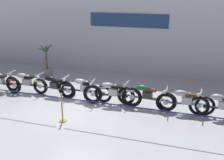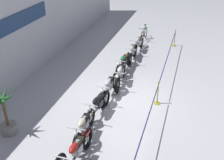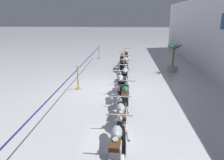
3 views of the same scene
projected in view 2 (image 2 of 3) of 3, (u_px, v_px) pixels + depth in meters
name	position (u px, v px, depth m)	size (l,w,h in m)	color
ground_plane	(124.00, 100.00, 11.90)	(120.00, 120.00, 0.00)	silver
back_wall	(12.00, 41.00, 12.21)	(28.00, 0.29, 4.20)	white
motorcycle_red_1	(77.00, 152.00, 8.44)	(2.30, 0.62, 0.94)	black
motorcycle_cream_2	(84.00, 127.00, 9.55)	(2.11, 0.62, 0.92)	black
motorcycle_black_3	(98.00, 105.00, 10.71)	(2.15, 0.62, 0.93)	black
motorcycle_silver_4	(109.00, 87.00, 11.90)	(2.43, 0.62, 0.95)	black
motorcycle_silver_5	(120.00, 75.00, 12.93)	(2.39, 0.62, 0.98)	black
motorcycle_green_6	(124.00, 63.00, 14.10)	(2.38, 0.62, 0.95)	black
motorcycle_silver_7	(132.00, 52.00, 15.32)	(2.15, 0.62, 0.94)	black
motorcycle_silver_8	(138.00, 44.00, 16.36)	(2.28, 0.62, 0.96)	black
bicycle	(144.00, 34.00, 18.23)	(1.74, 0.48, 0.96)	black
potted_palm_left_of_row	(6.00, 116.00, 9.66)	(0.87, 1.04, 1.76)	gray
stanchion_far_left	(151.00, 111.00, 9.85)	(14.10, 0.28, 1.05)	gold
stanchion_mid_left	(157.00, 96.00, 11.50)	(0.28, 0.28, 1.05)	gold
stanchion_mid_right	(174.00, 40.00, 17.27)	(0.28, 0.28, 1.05)	gold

